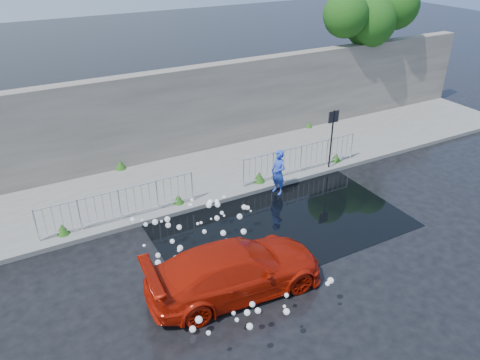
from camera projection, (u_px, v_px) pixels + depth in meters
name	position (u px, v px, depth m)	size (l,w,h in m)	color
ground	(282.00, 241.00, 14.26)	(90.00, 90.00, 0.00)	black
pavement	(211.00, 173.00, 18.09)	(30.00, 4.00, 0.15)	slate
curb	(236.00, 196.00, 16.54)	(30.00, 0.25, 0.16)	slate
retaining_wall	(187.00, 111.00, 18.92)	(30.00, 0.60, 3.50)	#5F5850
puddle	(278.00, 221.00, 15.24)	(8.00, 5.00, 0.01)	black
sign_post	(332.00, 130.00, 17.61)	(0.45, 0.06, 2.50)	black
tree	(372.00, 15.00, 21.75)	(5.16, 2.44, 6.33)	#332114
railing_left	(119.00, 204.00, 14.81)	(5.05, 0.05, 1.10)	silver
railing_right	(301.00, 158.00, 17.77)	(5.05, 0.05, 1.10)	silver
weeds	(211.00, 176.00, 17.37)	(12.17, 3.93, 0.39)	#214913
water_spray	(210.00, 243.00, 12.96)	(3.62, 5.45, 1.10)	white
red_car	(236.00, 269.00, 12.04)	(1.90, 4.67, 1.36)	#A61506
person	(278.00, 172.00, 16.50)	(0.61, 0.40, 1.66)	blue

